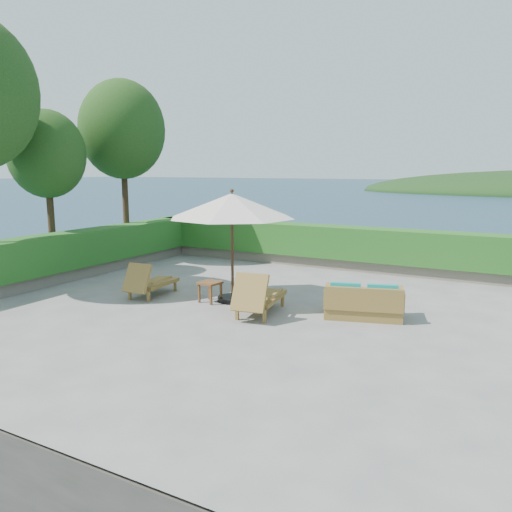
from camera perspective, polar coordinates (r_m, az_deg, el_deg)
The scene contains 14 objects.
ground at distance 11.58m, azimuth -3.21°, elevation -5.84°, with size 12.00×12.00×0.00m, color gray.
foundation at distance 12.09m, azimuth -3.14°, elevation -12.93°, with size 12.00×12.00×3.00m, color #544C43.
ocean at distance 12.73m, azimuth -3.07°, elevation -18.96°, with size 600.00×600.00×0.00m, color #152B43.
planter_wall_far at distance 16.45m, azimuth 7.09°, elevation -0.54°, with size 12.00×0.60×0.36m, color gray.
planter_wall_left at distance 15.17m, azimuth -21.53°, elevation -2.05°, with size 0.60×12.00×0.36m, color gray.
hedge_far at distance 16.34m, azimuth 7.14°, elevation 1.77°, with size 12.40×0.90×1.00m, color #224E16.
hedge_left at distance 15.06m, azimuth -21.69°, elevation 0.45°, with size 0.90×12.40×1.00m, color #224E16.
tree_mid at distance 15.82m, azimuth -22.81°, elevation 10.63°, with size 2.20×2.20×4.83m.
tree_far at distance 17.41m, azimuth -15.04°, elevation 13.74°, with size 2.80×2.80×6.03m.
patio_umbrella at distance 11.70m, azimuth -2.77°, elevation 5.65°, with size 3.58×3.58×2.69m.
lounge_left at distance 12.70m, azimuth -12.07°, elevation -2.88°, with size 0.79×1.62×0.91m.
lounge_right at distance 10.84m, azimuth 0.29°, elevation -4.61°, with size 0.98×1.84×1.01m.
side_table at distance 11.93m, azimuth -5.28°, elevation -3.36°, with size 0.52×0.52×0.50m.
wicker_loveseat at distance 10.90m, azimuth 12.16°, elevation -5.36°, with size 1.80×1.26×0.80m.
Camera 1 is at (5.88, -9.47, 3.14)m, focal length 35.00 mm.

